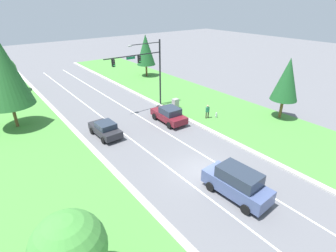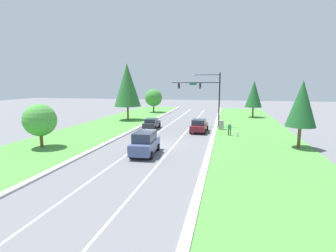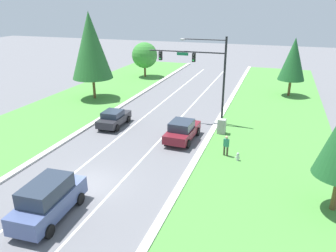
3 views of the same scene
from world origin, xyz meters
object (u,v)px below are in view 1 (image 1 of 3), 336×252
object	(u,v)px
oak_near_left_tree	(1,70)
conifer_far_right_tree	(287,79)
pedestrian	(207,111)
utility_cabinet	(175,104)
traffic_signal_mast	(146,65)
burgundy_sedan	(169,115)
conifer_mid_left_tree	(2,69)
oak_far_left_tree	(69,249)
slate_blue_suv	(237,183)
conifer_near_right_tree	(146,50)
charcoal_sedan	(105,129)
fire_hydrant	(216,115)

from	to	relation	value
oak_near_left_tree	conifer_far_right_tree	bearing A→B (deg)	-51.17
pedestrian	utility_cabinet	bearing A→B (deg)	-55.39
traffic_signal_mast	conifer_far_right_tree	size ratio (longest dim) A/B	1.18
traffic_signal_mast	conifer_far_right_tree	bearing A→B (deg)	-48.74
burgundy_sedan	conifer_mid_left_tree	bearing A→B (deg)	148.89
traffic_signal_mast	oak_far_left_tree	distance (m)	23.36
slate_blue_suv	burgundy_sedan	bearing A→B (deg)	70.15
slate_blue_suv	oak_near_left_tree	size ratio (longest dim) A/B	0.92
burgundy_sedan	conifer_near_right_tree	distance (m)	20.08
pedestrian	oak_near_left_tree	distance (m)	29.66
traffic_signal_mast	utility_cabinet	size ratio (longest dim) A/B	5.92
burgundy_sedan	charcoal_sedan	bearing A→B (deg)	172.14
charcoal_sedan	slate_blue_suv	world-z (taller)	slate_blue_suv
utility_cabinet	fire_hydrant	bearing A→B (deg)	-67.12
conifer_near_right_tree	oak_far_left_tree	size ratio (longest dim) A/B	1.57
traffic_signal_mast	conifer_mid_left_tree	distance (m)	14.71
slate_blue_suv	conifer_far_right_tree	bearing A→B (deg)	17.93
burgundy_sedan	pedestrian	size ratio (longest dim) A/B	2.76
traffic_signal_mast	burgundy_sedan	world-z (taller)	traffic_signal_mast
burgundy_sedan	conifer_near_right_tree	size ratio (longest dim) A/B	0.65
traffic_signal_mast	conifer_mid_left_tree	xyz separation A→B (m)	(-14.15, 3.91, 0.91)
utility_cabinet	oak_near_left_tree	bearing A→B (deg)	128.08
conifer_near_right_tree	conifer_far_right_tree	distance (m)	24.75
oak_near_left_tree	oak_far_left_tree	size ratio (longest dim) A/B	1.17
pedestrian	oak_far_left_tree	size ratio (longest dim) A/B	0.37
charcoal_sedan	pedestrian	world-z (taller)	pedestrian
oak_far_left_tree	conifer_mid_left_tree	xyz separation A→B (m)	(1.18, 21.35, 3.43)
traffic_signal_mast	oak_near_left_tree	size ratio (longest dim) A/B	1.53
pedestrian	oak_far_left_tree	bearing A→B (deg)	49.40
fire_hydrant	conifer_far_right_tree	xyz separation A→B (m)	(5.88, -4.42, 4.23)
utility_cabinet	conifer_far_right_tree	bearing A→B (deg)	-49.63
conifer_near_right_tree	oak_near_left_tree	size ratio (longest dim) A/B	1.34
utility_cabinet	fire_hydrant	size ratio (longest dim) A/B	1.97
conifer_far_right_tree	conifer_near_right_tree	bearing A→B (deg)	95.22
conifer_mid_left_tree	oak_far_left_tree	bearing A→B (deg)	-93.16
traffic_signal_mast	fire_hydrant	xyz separation A→B (m)	(4.58, -7.50, -5.08)
burgundy_sedan	utility_cabinet	xyz separation A→B (m)	(2.90, 2.48, -0.20)
traffic_signal_mast	conifer_near_right_tree	world-z (taller)	traffic_signal_mast
oak_far_left_tree	traffic_signal_mast	bearing A→B (deg)	48.68
slate_blue_suv	oak_near_left_tree	world-z (taller)	oak_near_left_tree
conifer_near_right_tree	slate_blue_suv	bearing A→B (deg)	-112.21
traffic_signal_mast	utility_cabinet	world-z (taller)	traffic_signal_mast
fire_hydrant	slate_blue_suv	bearing A→B (deg)	-131.00
slate_blue_suv	conifer_far_right_tree	world-z (taller)	conifer_far_right_tree
pedestrian	conifer_mid_left_tree	bearing A→B (deg)	-11.03
fire_hydrant	conifer_mid_left_tree	xyz separation A→B (m)	(-18.73, 11.41, 5.98)
charcoal_sedan	fire_hydrant	distance (m)	12.63
conifer_mid_left_tree	pedestrian	bearing A→B (deg)	-31.55
fire_hydrant	conifer_far_right_tree	world-z (taller)	conifer_far_right_tree
charcoal_sedan	utility_cabinet	distance (m)	10.06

